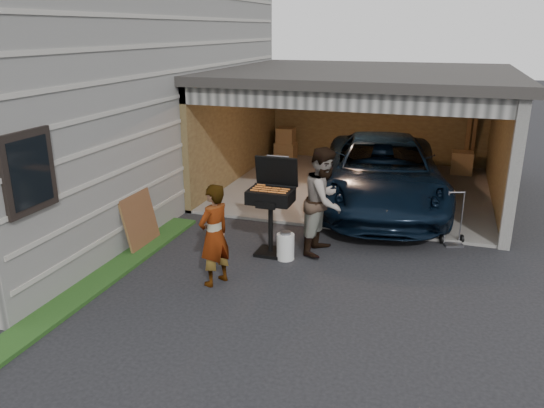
{
  "coord_description": "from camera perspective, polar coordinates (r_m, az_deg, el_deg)",
  "views": [
    {
      "loc": [
        2.69,
        -6.2,
        3.8
      ],
      "look_at": [
        0.19,
        1.37,
        1.15
      ],
      "focal_mm": 35.0,
      "sensor_mm": 36.0,
      "label": 1
    }
  ],
  "objects": [
    {
      "name": "bbq_grill",
      "position": [
        9.12,
        -0.07,
        0.55
      ],
      "size": [
        0.76,
        0.67,
        1.69
      ],
      "color": "black",
      "rests_on": "ground"
    },
    {
      "name": "hand_truck",
      "position": [
        10.32,
        18.9,
        -3.11
      ],
      "size": [
        0.45,
        0.41,
        1.02
      ],
      "rotation": [
        0.0,
        0.0,
        0.34
      ],
      "color": "slate",
      "rests_on": "ground"
    },
    {
      "name": "woman",
      "position": [
        8.12,
        -6.23,
        -3.35
      ],
      "size": [
        0.58,
        0.69,
        1.61
      ],
      "primitive_type": "imported",
      "rotation": [
        0.0,
        0.0,
        -1.95
      ],
      "color": "#AEC5DA",
      "rests_on": "ground"
    },
    {
      "name": "plywood_panel",
      "position": [
        9.86,
        -14.04,
        -1.66
      ],
      "size": [
        0.26,
        0.93,
        1.03
      ],
      "primitive_type": "cube",
      "rotation": [
        0.0,
        -0.21,
        0.0
      ],
      "color": "#57321E",
      "rests_on": "ground"
    },
    {
      "name": "minivan",
      "position": [
        11.87,
        11.78,
        3.09
      ],
      "size": [
        3.31,
        5.73,
        1.5
      ],
      "primitive_type": "imported",
      "rotation": [
        0.0,
        0.0,
        0.16
      ],
      "color": "black",
      "rests_on": "ground"
    },
    {
      "name": "groundcover_strip",
      "position": [
        8.1,
        -22.61,
        -10.9
      ],
      "size": [
        0.5,
        8.0,
        0.06
      ],
      "primitive_type": "cube",
      "color": "#193814",
      "rests_on": "ground"
    },
    {
      "name": "garage",
      "position": [
        13.28,
        9.87,
        9.74
      ],
      "size": [
        6.8,
        6.3,
        2.9
      ],
      "color": "#605E59",
      "rests_on": "ground"
    },
    {
      "name": "ground",
      "position": [
        7.75,
        -4.58,
        -11.03
      ],
      "size": [
        80.0,
        80.0,
        0.0
      ],
      "primitive_type": "plane",
      "color": "black",
      "rests_on": "ground"
    },
    {
      "name": "propane_tank",
      "position": [
        9.15,
        1.46,
        -4.6
      ],
      "size": [
        0.35,
        0.35,
        0.46
      ],
      "primitive_type": "cylinder",
      "rotation": [
        0.0,
        0.0,
        0.16
      ],
      "color": "white",
      "rests_on": "ground"
    },
    {
      "name": "man",
      "position": [
        9.26,
        5.6,
        0.34
      ],
      "size": [
        0.83,
        1.01,
        1.9
      ],
      "primitive_type": "imported",
      "rotation": [
        0.0,
        0.0,
        1.44
      ],
      "color": "#49211C",
      "rests_on": "ground"
    },
    {
      "name": "house",
      "position": [
        13.44,
        -22.65,
        12.52
      ],
      "size": [
        7.0,
        11.0,
        5.5
      ],
      "primitive_type": "cube",
      "color": "#474744",
      "rests_on": "ground"
    }
  ]
}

